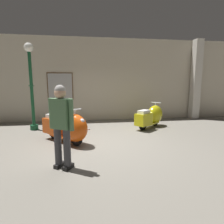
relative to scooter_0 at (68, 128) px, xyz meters
The scene contains 6 objects.
ground_plane 1.09m from the scooter_0, 11.34° to the right, with size 60.00×60.00×0.00m, color slate.
showroom_back_wall 3.74m from the scooter_0, 71.08° to the left, with size 18.00×0.63×3.68m.
scooter_0 is the anchor object (origin of this frame).
scooter_1 3.38m from the scooter_0, 26.39° to the left, with size 1.48×1.34×0.96m.
lamppost 2.61m from the scooter_0, 128.69° to the left, with size 0.32×0.32×3.08m.
visitor_0 1.65m from the scooter_0, 88.85° to the right, with size 0.50×0.40×1.68m.
Camera 1 is at (-0.45, -4.96, 1.73)m, focal length 29.27 mm.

